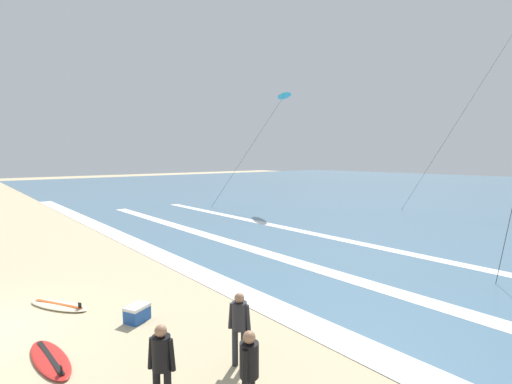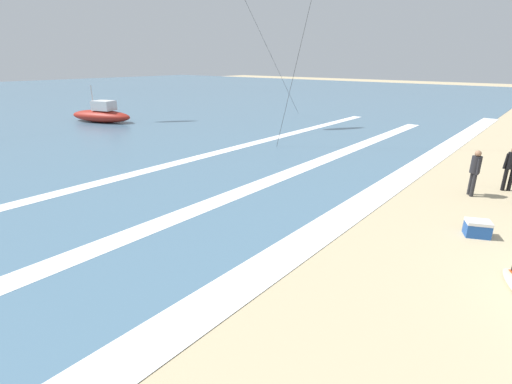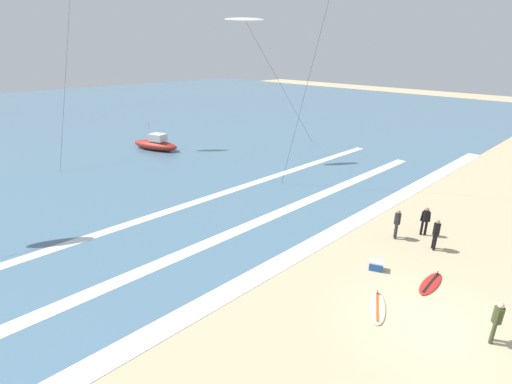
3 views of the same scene
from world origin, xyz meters
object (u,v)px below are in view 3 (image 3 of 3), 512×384
(surfer_right_near, at_px, (425,219))
(surfboard_foreground_flat, at_px, (377,307))
(surfer_foreground_main, at_px, (397,221))
(cooler_box, at_px, (376,265))
(offshore_boat, at_px, (156,144))
(surfer_background_far, at_px, (436,232))
(kite_white_low_near, at_px, (245,20))
(surfer_mid_group, at_px, (497,319))
(surfboard_near_water, at_px, (431,283))

(surfer_right_near, distance_m, surfboard_foreground_flat, 7.42)
(surfer_foreground_main, bearing_deg, cooler_box, -166.63)
(surfer_right_near, relative_size, offshore_boat, 0.29)
(surfer_background_far, bearing_deg, surfer_right_near, 41.34)
(cooler_box, bearing_deg, kite_white_low_near, 64.72)
(surfer_mid_group, relative_size, cooler_box, 2.15)
(surfer_background_far, height_order, surfboard_near_water, surfer_background_far)
(surfer_foreground_main, distance_m, cooler_box, 3.62)
(surfer_foreground_main, xyz_separation_m, cooler_box, (-3.45, -0.82, -0.74))
(surfer_mid_group, xyz_separation_m, cooler_box, (1.22, 4.98, -0.74))
(surfer_foreground_main, bearing_deg, offshore_boat, 89.15)
(kite_white_low_near, bearing_deg, offshore_boat, 118.76)
(surfer_right_near, xyz_separation_m, cooler_box, (-4.84, 0.06, -0.74))
(surfer_right_near, relative_size, cooler_box, 2.15)
(surfer_right_near, xyz_separation_m, surfer_background_far, (-1.14, -1.00, 0.00))
(surfer_right_near, height_order, surfboard_near_water, surfer_right_near)
(surfer_background_far, relative_size, offshore_boat, 0.29)
(surfboard_near_water, xyz_separation_m, cooler_box, (-0.62, 2.20, 0.18))
(surfer_right_near, xyz_separation_m, surfboard_near_water, (-4.22, -2.14, -0.91))
(kite_white_low_near, bearing_deg, surfer_mid_group, -112.89)
(kite_white_low_near, bearing_deg, surfer_foreground_main, -106.20)
(surfer_background_far, height_order, offshore_boat, offshore_boat)
(surfboard_foreground_flat, distance_m, offshore_boat, 27.99)
(surfer_right_near, distance_m, surfer_mid_group, 7.80)
(surfer_mid_group, relative_size, offshore_boat, 0.29)
(surfboard_foreground_flat, xyz_separation_m, offshore_boat, (6.22, 27.28, 0.51))
(surfer_background_far, relative_size, surfboard_near_water, 0.75)
(surfer_right_near, height_order, surfer_foreground_main, same)
(surfer_background_far, distance_m, surfboard_near_water, 3.41)
(surfer_background_far, height_order, surfboard_foreground_flat, surfer_background_far)
(surfboard_foreground_flat, height_order, kite_white_low_near, kite_white_low_near)
(surfboard_near_water, height_order, kite_white_low_near, kite_white_low_near)
(surfer_right_near, height_order, surfer_mid_group, same)
(surfboard_foreground_flat, bearing_deg, kite_white_low_near, 60.59)
(cooler_box, bearing_deg, surfer_foreground_main, 13.37)
(surfer_right_near, height_order, kite_white_low_near, kite_white_low_near)
(surfer_background_far, distance_m, offshore_boat, 26.94)
(surfer_mid_group, height_order, surfboard_near_water, surfer_mid_group)
(surfer_background_far, relative_size, cooler_box, 2.15)
(surfer_mid_group, xyz_separation_m, surfboard_foreground_flat, (-1.19, 3.58, -0.91))
(offshore_boat, bearing_deg, kite_white_low_near, -61.24)
(kite_white_low_near, bearing_deg, surfboard_near_water, -111.23)
(surfboard_near_water, height_order, surfboard_foreground_flat, same)
(surfboard_near_water, xyz_separation_m, kite_white_low_near, (7.71, 19.85, 11.37))
(surfer_right_near, relative_size, surfboard_near_water, 0.75)
(surfer_right_near, bearing_deg, surfer_mid_group, -140.93)
(surfboard_near_water, distance_m, offshore_boat, 28.26)
(surfer_background_far, xyz_separation_m, offshore_boat, (0.12, 26.94, -0.40))
(surfboard_foreground_flat, distance_m, cooler_box, 2.79)
(offshore_boat, bearing_deg, surfboard_near_water, -96.49)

